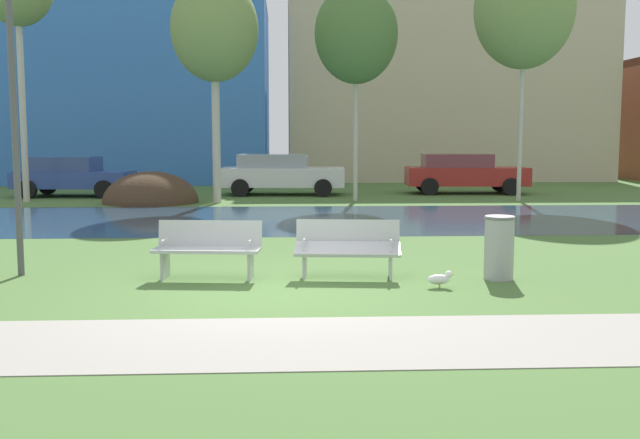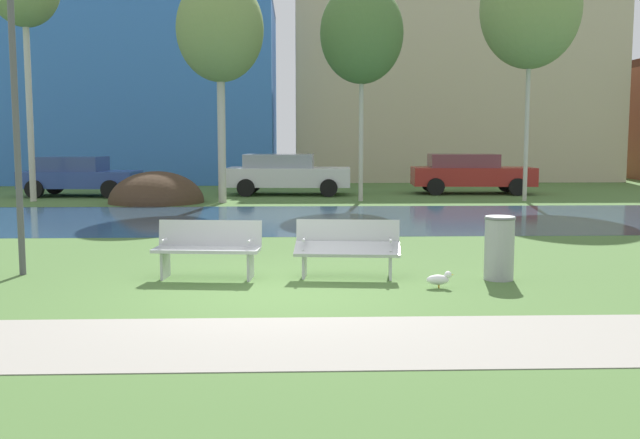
{
  "view_description": "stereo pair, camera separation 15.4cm",
  "coord_description": "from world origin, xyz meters",
  "px_view_note": "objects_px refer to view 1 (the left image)",
  "views": [
    {
      "loc": [
        0.11,
        -9.87,
        2.14
      ],
      "look_at": [
        0.66,
        1.47,
        0.86
      ],
      "focal_mm": 41.14,
      "sensor_mm": 36.0,
      "label": 1
    },
    {
      "loc": [
        0.27,
        -9.88,
        2.14
      ],
      "look_at": [
        0.66,
        1.47,
        0.86
      ],
      "focal_mm": 41.14,
      "sensor_mm": 36.0,
      "label": 2
    }
  ],
  "objects_px": {
    "bench_right": "(348,247)",
    "parked_hatch_third_red": "(464,173)",
    "streetlamp": "(12,62)",
    "parked_van_nearest_blue": "(72,175)",
    "seagull": "(440,279)",
    "parked_sedan_second_white": "(281,173)",
    "bench_left": "(208,248)",
    "trash_bin": "(499,246)"
  },
  "relations": [
    {
      "from": "bench_right",
      "to": "parked_hatch_third_red",
      "type": "xyz_separation_m",
      "value": [
        5.84,
        16.45,
        0.32
      ]
    },
    {
      "from": "streetlamp",
      "to": "parked_van_nearest_blue",
      "type": "bearing_deg",
      "value": 103.07
    },
    {
      "from": "seagull",
      "to": "parked_van_nearest_blue",
      "type": "xyz_separation_m",
      "value": [
        -9.89,
        16.64,
        0.63
      ]
    },
    {
      "from": "parked_sedan_second_white",
      "to": "bench_right",
      "type": "bearing_deg",
      "value": -86.12
    },
    {
      "from": "seagull",
      "to": "parked_sedan_second_white",
      "type": "xyz_separation_m",
      "value": [
        -2.35,
        17.04,
        0.67
      ]
    },
    {
      "from": "parked_sedan_second_white",
      "to": "parked_hatch_third_red",
      "type": "distance_m",
      "value": 6.95
    },
    {
      "from": "parked_hatch_third_red",
      "to": "parked_sedan_second_white",
      "type": "bearing_deg",
      "value": -177.7
    },
    {
      "from": "parked_hatch_third_red",
      "to": "streetlamp",
      "type": "bearing_deg",
      "value": -124.15
    },
    {
      "from": "parked_sedan_second_white",
      "to": "seagull",
      "type": "bearing_deg",
      "value": -82.15
    },
    {
      "from": "bench_right",
      "to": "streetlamp",
      "type": "xyz_separation_m",
      "value": [
        -5.06,
        0.38,
        2.8
      ]
    },
    {
      "from": "parked_van_nearest_blue",
      "to": "parked_sedan_second_white",
      "type": "distance_m",
      "value": 7.55
    },
    {
      "from": "parked_van_nearest_blue",
      "to": "bench_left",
      "type": "bearing_deg",
      "value": -67.57
    },
    {
      "from": "parked_van_nearest_blue",
      "to": "parked_hatch_third_red",
      "type": "bearing_deg",
      "value": 2.69
    },
    {
      "from": "bench_right",
      "to": "seagull",
      "type": "relative_size",
      "value": 4.21
    },
    {
      "from": "seagull",
      "to": "parked_van_nearest_blue",
      "type": "distance_m",
      "value": 19.37
    },
    {
      "from": "streetlamp",
      "to": "parked_sedan_second_white",
      "type": "xyz_separation_m",
      "value": [
        3.96,
        15.79,
        -2.47
      ]
    },
    {
      "from": "trash_bin",
      "to": "seagull",
      "type": "distance_m",
      "value": 1.24
    },
    {
      "from": "bench_right",
      "to": "seagull",
      "type": "xyz_separation_m",
      "value": [
        1.25,
        -0.87,
        -0.34
      ]
    },
    {
      "from": "bench_left",
      "to": "seagull",
      "type": "height_order",
      "value": "bench_left"
    },
    {
      "from": "streetlamp",
      "to": "parked_sedan_second_white",
      "type": "bearing_deg",
      "value": 75.91
    },
    {
      "from": "seagull",
      "to": "parked_hatch_third_red",
      "type": "bearing_deg",
      "value": 75.16
    },
    {
      "from": "streetlamp",
      "to": "parked_van_nearest_blue",
      "type": "distance_m",
      "value": 16.0
    },
    {
      "from": "bench_right",
      "to": "trash_bin",
      "type": "distance_m",
      "value": 2.29
    },
    {
      "from": "bench_left",
      "to": "parked_van_nearest_blue",
      "type": "distance_m",
      "value": 17.07
    },
    {
      "from": "bench_left",
      "to": "parked_van_nearest_blue",
      "type": "bearing_deg",
      "value": 112.43
    },
    {
      "from": "trash_bin",
      "to": "parked_sedan_second_white",
      "type": "relative_size",
      "value": 0.21
    },
    {
      "from": "bench_left",
      "to": "trash_bin",
      "type": "height_order",
      "value": "trash_bin"
    },
    {
      "from": "bench_left",
      "to": "parked_van_nearest_blue",
      "type": "height_order",
      "value": "parked_van_nearest_blue"
    },
    {
      "from": "bench_right",
      "to": "parked_van_nearest_blue",
      "type": "bearing_deg",
      "value": 118.7
    },
    {
      "from": "streetlamp",
      "to": "parked_sedan_second_white",
      "type": "relative_size",
      "value": 1.04
    },
    {
      "from": "bench_left",
      "to": "streetlamp",
      "type": "bearing_deg",
      "value": 172.6
    },
    {
      "from": "bench_left",
      "to": "bench_right",
      "type": "distance_m",
      "value": 2.13
    },
    {
      "from": "bench_right",
      "to": "streetlamp",
      "type": "relative_size",
      "value": 0.34
    },
    {
      "from": "trash_bin",
      "to": "bench_left",
      "type": "bearing_deg",
      "value": 176.44
    },
    {
      "from": "parked_sedan_second_white",
      "to": "parked_hatch_third_red",
      "type": "bearing_deg",
      "value": 2.3
    },
    {
      "from": "bench_left",
      "to": "seagull",
      "type": "relative_size",
      "value": 4.21
    },
    {
      "from": "trash_bin",
      "to": "parked_van_nearest_blue",
      "type": "height_order",
      "value": "parked_van_nearest_blue"
    },
    {
      "from": "parked_hatch_third_red",
      "to": "bench_right",
      "type": "bearing_deg",
      "value": -109.55
    },
    {
      "from": "trash_bin",
      "to": "parked_van_nearest_blue",
      "type": "distance_m",
      "value": 19.4
    },
    {
      "from": "parked_sedan_second_white",
      "to": "parked_hatch_third_red",
      "type": "relative_size",
      "value": 1.0
    },
    {
      "from": "trash_bin",
      "to": "parked_hatch_third_red",
      "type": "distance_m",
      "value": 17.1
    },
    {
      "from": "trash_bin",
      "to": "parked_van_nearest_blue",
      "type": "xyz_separation_m",
      "value": [
        -10.91,
        16.05,
        0.26
      ]
    }
  ]
}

